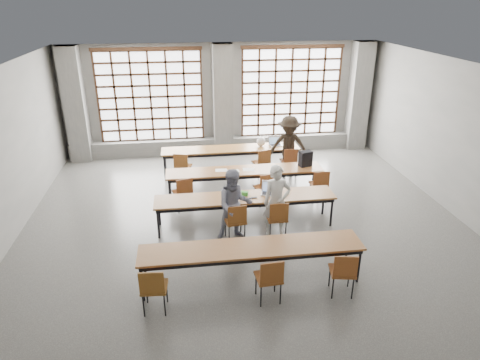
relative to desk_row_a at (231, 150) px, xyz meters
name	(u,v)px	position (x,y,z in m)	size (l,w,h in m)	color
floor	(248,232)	(-0.05, -3.58, -0.66)	(11.00, 11.00, 0.00)	#4E4E4B
ceiling	(249,72)	(-0.05, -3.58, 2.84)	(11.00, 11.00, 0.00)	silver
wall_back	(222,99)	(-0.05, 1.92, 1.09)	(10.00, 10.00, 0.00)	slate
wall_right	(473,147)	(4.95, -3.58, 1.09)	(11.00, 11.00, 0.00)	slate
column_left	(75,105)	(-4.55, 1.64, 1.09)	(0.60, 0.55, 3.50)	#5C5C5A
column_mid	(223,101)	(-0.05, 1.64, 1.09)	(0.60, 0.55, 3.50)	#5C5C5A
column_right	(359,96)	(4.45, 1.64, 1.09)	(0.60, 0.55, 3.50)	#5C5C5A
window_left	(151,97)	(-2.30, 1.84, 1.24)	(3.32, 0.12, 3.00)	white
window_right	(291,93)	(2.20, 1.84, 1.24)	(3.32, 0.12, 3.00)	white
sill_ledge	(223,145)	(-0.05, 1.72, -0.41)	(9.80, 0.35, 0.50)	#5C5C5A
desk_row_a	(231,150)	(0.00, 0.00, 0.00)	(4.00, 0.70, 0.73)	brown
desk_row_b	(245,172)	(0.16, -1.71, 0.00)	(4.00, 0.70, 0.73)	brown
desk_row_c	(245,199)	(-0.06, -3.27, 0.00)	(4.00, 0.70, 0.73)	brown
desk_row_d	(252,250)	(-0.26, -5.31, 0.00)	(4.00, 0.70, 0.73)	brown
chair_back_left	(182,165)	(-1.42, -0.63, -0.13)	(0.53, 0.53, 0.88)	brown
chair_back_mid	(262,161)	(0.82, -0.63, -0.13)	(0.52, 0.53, 0.88)	brown
chair_back_right	(289,159)	(1.60, -0.63, -0.13)	(0.44, 0.44, 0.88)	maroon
chair_mid_left	(183,190)	(-1.42, -2.33, -0.13)	(0.53, 0.53, 0.88)	brown
chair_mid_centre	(265,186)	(0.58, -2.34, -0.13)	(0.51, 0.51, 0.88)	brown
chair_mid_right	(320,183)	(1.96, -2.34, -0.13)	(0.43, 0.44, 0.88)	brown
chair_front_left	(236,219)	(-0.35, -3.89, -0.13)	(0.47, 0.47, 0.88)	brown
chair_front_right	(278,216)	(0.54, -3.89, -0.13)	(0.42, 0.43, 0.88)	brown
chair_near_left	(153,286)	(-1.96, -5.94, -0.13)	(0.45, 0.46, 0.88)	brown
chair_near_mid	(270,276)	(-0.05, -5.94, -0.13)	(0.45, 0.45, 0.88)	brown
chair_near_right	(344,270)	(1.23, -5.94, -0.13)	(0.49, 0.49, 0.88)	brown
student_male	(277,202)	(0.54, -3.77, 0.14)	(0.59, 0.39, 1.62)	silver
student_female	(235,205)	(-0.36, -3.77, 0.12)	(0.77, 0.60, 1.58)	#191F4C
student_back	(289,146)	(1.60, -0.50, 0.22)	(1.14, 0.65, 1.76)	black
laptop_front	(269,190)	(0.50, -3.16, 0.13)	(0.43, 0.39, 0.26)	silver
laptop_back	(275,143)	(1.34, 0.11, 0.13)	(0.39, 0.34, 0.26)	#B0B0B5
mouse	(287,194)	(0.89, -3.29, 0.08)	(0.10, 0.06, 0.04)	white
green_box	(242,193)	(-0.11, -3.19, 0.11)	(0.25, 0.09, 0.09)	green
phone	(254,198)	(0.12, -3.37, 0.07)	(0.13, 0.06, 0.01)	black
paper_sheet_a	(221,170)	(-0.44, -1.66, 0.07)	(0.30, 0.21, 0.00)	white
paper_sheet_b	(233,171)	(-0.14, -1.76, 0.07)	(0.30, 0.21, 0.00)	white
paper_sheet_c	(249,170)	(0.26, -1.71, 0.07)	(0.30, 0.21, 0.00)	white
backpack	(305,159)	(1.76, -1.66, 0.27)	(0.32, 0.20, 0.40)	black
plastic_bag	(261,142)	(0.90, 0.05, 0.21)	(0.26, 0.21, 0.29)	white
red_pouch	(154,285)	(-1.96, -5.86, -0.16)	(0.20, 0.08, 0.06)	red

